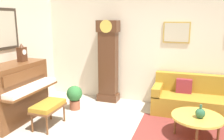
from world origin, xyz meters
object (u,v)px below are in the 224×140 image
(piano, at_px, (16,92))
(mantel_clock, at_px, (22,53))
(grandfather_clock, at_px, (108,64))
(couch, at_px, (197,100))
(coffee_table, at_px, (197,118))
(piano_bench, at_px, (48,107))
(potted_plant, at_px, (75,96))
(green_jug, at_px, (200,113))

(piano, height_order, mantel_clock, mantel_clock)
(piano, relative_size, grandfather_clock, 0.71)
(couch, height_order, mantel_clock, mantel_clock)
(coffee_table, bearing_deg, grandfather_clock, 148.46)
(piano_bench, bearing_deg, potted_plant, 86.51)
(mantel_clock, height_order, green_jug, mantel_clock)
(potted_plant, bearing_deg, grandfather_clock, 56.54)
(mantel_clock, bearing_deg, piano_bench, -23.37)
(coffee_table, height_order, potted_plant, potted_plant)
(grandfather_clock, height_order, couch, grandfather_clock)
(coffee_table, xyz_separation_m, green_jug, (0.04, -0.07, 0.12))
(piano, bearing_deg, piano_bench, -4.21)
(piano_bench, bearing_deg, green_jug, 8.39)
(piano, bearing_deg, couch, 23.60)
(piano_bench, relative_size, couch, 0.37)
(grandfather_clock, bearing_deg, mantel_clock, -134.48)
(piano_bench, relative_size, mantel_clock, 1.84)
(couch, height_order, green_jug, couch)
(piano, relative_size, coffee_table, 1.64)
(green_jug, bearing_deg, piano, -174.43)
(green_jug, bearing_deg, mantel_clock, -179.04)
(grandfather_clock, distance_m, coffee_table, 2.54)
(couch, xyz_separation_m, green_jug, (0.02, -1.19, 0.18))
(couch, bearing_deg, piano_bench, -149.60)
(couch, relative_size, mantel_clock, 5.00)
(piano, xyz_separation_m, coffee_table, (3.50, 0.41, -0.22))
(piano_bench, xyz_separation_m, mantel_clock, (-0.80, 0.35, 0.95))
(piano_bench, relative_size, grandfather_clock, 0.34)
(couch, distance_m, coffee_table, 1.13)
(piano_bench, distance_m, mantel_clock, 1.29)
(couch, bearing_deg, potted_plant, -166.36)
(couch, distance_m, mantel_clock, 3.88)
(piano, relative_size, mantel_clock, 3.79)
(piano, distance_m, coffee_table, 3.53)
(grandfather_clock, bearing_deg, piano_bench, -108.63)
(piano, distance_m, piano_bench, 0.83)
(green_jug, bearing_deg, grandfather_clock, 147.66)
(potted_plant, bearing_deg, piano_bench, -93.49)
(piano, relative_size, green_jug, 6.00)
(piano_bench, bearing_deg, piano, 175.79)
(coffee_table, xyz_separation_m, mantel_clock, (-3.50, -0.13, 0.98))
(mantel_clock, distance_m, green_jug, 3.64)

